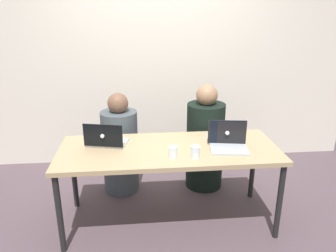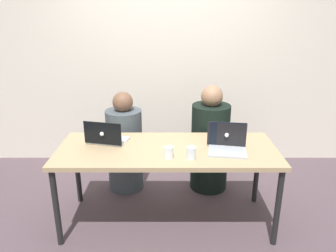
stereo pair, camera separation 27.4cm
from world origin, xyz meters
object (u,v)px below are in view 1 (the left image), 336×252
at_px(laptop_back_right, 226,137).
at_px(water_glass_right, 195,153).
at_px(laptop_back_left, 106,140).
at_px(water_glass_center, 173,153).
at_px(laptop_front_right, 229,143).
at_px(person_on_right, 205,143).
at_px(person_on_left, 120,148).

xyz_separation_m(laptop_back_right, water_glass_right, (-0.34, -0.31, -0.00)).
distance_m(laptop_back_left, water_glass_right, 0.83).
relative_size(laptop_back_right, water_glass_center, 3.82).
relative_size(laptop_front_right, water_glass_right, 3.39).
bearing_deg(water_glass_center, person_on_right, 61.86).
height_order(person_on_right, water_glass_right, person_on_right).
bearing_deg(person_on_right, laptop_front_right, 94.57).
distance_m(person_on_left, water_glass_center, 1.02).
relative_size(person_on_left, water_glass_center, 11.24).
distance_m(person_on_left, laptop_front_right, 1.25).
relative_size(person_on_right, laptop_back_right, 3.13).
xyz_separation_m(water_glass_right, water_glass_center, (-0.18, 0.02, -0.00)).
relative_size(person_on_left, person_on_right, 0.94).
xyz_separation_m(laptop_back_right, water_glass_center, (-0.53, -0.30, -0.01)).
height_order(laptop_front_right, water_glass_right, laptop_front_right).
height_order(laptop_back_left, laptop_back_right, laptop_back_right).
height_order(water_glass_right, water_glass_center, water_glass_right).
bearing_deg(laptop_front_right, person_on_left, 153.00).
bearing_deg(water_glass_right, laptop_back_right, 42.60).
relative_size(laptop_front_right, water_glass_center, 3.58).
distance_m(person_on_left, person_on_right, 0.93).
relative_size(person_on_left, laptop_back_right, 2.94).
relative_size(person_on_left, laptop_front_right, 3.13).
xyz_separation_m(laptop_front_right, laptop_back_left, (-1.08, 0.18, -0.00)).
bearing_deg(water_glass_right, person_on_right, 72.74).
distance_m(laptop_front_right, water_glass_right, 0.36).
bearing_deg(laptop_back_right, water_glass_center, 39.84).
bearing_deg(person_on_right, laptop_back_right, 97.42).
bearing_deg(water_glass_right, water_glass_center, 174.71).
bearing_deg(laptop_back_left, water_glass_right, 168.80).
height_order(laptop_back_right, water_glass_center, laptop_back_right).
relative_size(person_on_right, laptop_back_left, 2.97).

